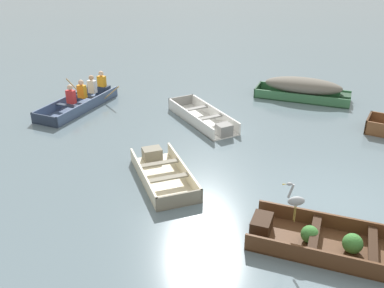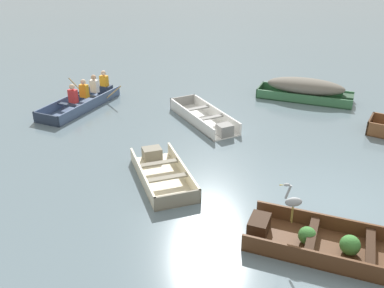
{
  "view_description": "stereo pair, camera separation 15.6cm",
  "coord_description": "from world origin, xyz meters",
  "views": [
    {
      "loc": [
        -6.6,
        -4.64,
        5.15
      ],
      "look_at": [
        -1.25,
        3.76,
        0.35
      ],
      "focal_mm": 40.0,
      "sensor_mm": 36.0,
      "label": 1
    },
    {
      "loc": [
        -6.46,
        -4.73,
        5.15
      ],
      "look_at": [
        -1.25,
        3.76,
        0.35
      ],
      "focal_mm": 40.0,
      "sensor_mm": 36.0,
      "label": 2
    }
  ],
  "objects": [
    {
      "name": "ground_plane",
      "position": [
        0.0,
        0.0,
        0.0
      ],
      "size": [
        80.0,
        80.0,
        0.0
      ],
      "primitive_type": "plane",
      "color": "slate"
    },
    {
      "name": "dinghy_dark_varnish_foreground",
      "position": [
        -1.06,
        -0.76,
        0.13
      ],
      "size": [
        2.98,
        3.4,
        0.41
      ],
      "color": "#4C2D19",
      "rests_on": "ground"
    },
    {
      "name": "skiff_white_near_moored",
      "position": [
        0.28,
        5.46,
        0.13
      ],
      "size": [
        1.14,
        2.98,
        0.37
      ],
      "color": "white",
      "rests_on": "ground"
    },
    {
      "name": "skiff_green_far_moored",
      "position": [
        4.45,
        5.38,
        0.42
      ],
      "size": [
        2.77,
        3.22,
        0.77
      ],
      "color": "#387047",
      "rests_on": "ground"
    },
    {
      "name": "skiff_cream_outer_moored",
      "position": [
        -2.44,
        3.2,
        0.12
      ],
      "size": [
        1.56,
        2.63,
        0.34
      ],
      "color": "beige",
      "rests_on": "ground"
    },
    {
      "name": "rowboat_slate_blue_with_crew",
      "position": [
        -2.38,
        8.91,
        0.23
      ],
      "size": [
        3.29,
        2.74,
        0.91
      ],
      "color": "#475B7F",
      "rests_on": "ground"
    },
    {
      "name": "heron_on_dinghy",
      "position": [
        -1.5,
        -0.14,
        0.87
      ],
      "size": [
        0.44,
        0.28,
        0.84
      ],
      "color": "olive",
      "rests_on": "dinghy_dark_varnish_foreground"
    }
  ]
}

